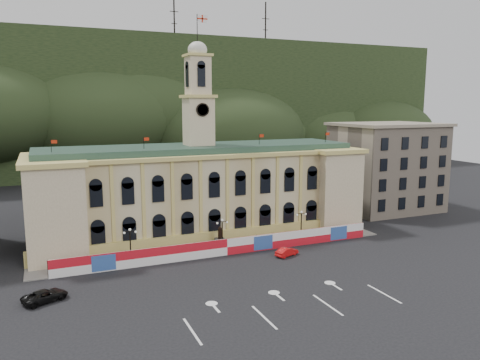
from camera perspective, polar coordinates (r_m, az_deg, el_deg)
name	(u,v)px	position (r m, az deg, el deg)	size (l,w,h in m)	color
ground	(272,291)	(58.64, 3.93, -13.35)	(260.00, 260.00, 0.00)	black
lane_markings	(292,307)	(54.60, 6.39, -15.16)	(26.00, 10.00, 0.02)	white
hill_ridge	(116,113)	(171.99, -14.89, 7.90)	(230.00, 80.00, 64.00)	black
city_hall	(200,190)	(81.08, -4.88, -1.22)	(56.20, 17.60, 37.10)	beige
side_building_right	(386,166)	(104.97, 17.40, 1.59)	(21.00, 17.00, 18.60)	#BCA791
hoarding_fence	(227,247)	(71.17, -1.57, -8.15)	(50.00, 0.44, 2.50)	red
pavement	(221,249)	(73.90, -2.38, -8.45)	(56.00, 5.50, 0.16)	slate
statue	(220,242)	(73.79, -2.45, -7.57)	(1.40, 1.40, 3.72)	#595651
lamp_left	(130,242)	(68.85, -13.23, -7.41)	(1.96, 0.44, 5.15)	black
lamp_center	(222,232)	(72.37, -2.18, -6.35)	(1.96, 0.44, 5.15)	black
lamp_right	(301,223)	(78.27, 7.48, -5.23)	(1.96, 0.44, 5.15)	black
red_sedan	(287,252)	(71.19, 5.73, -8.70)	(4.14, 2.62, 1.29)	red
black_suv	(45,296)	(59.78, -22.67, -12.89)	(5.59, 4.22, 1.41)	black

